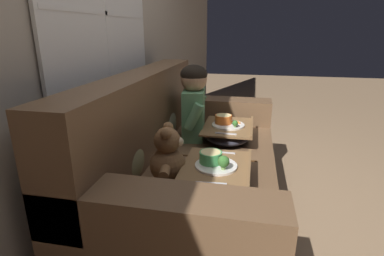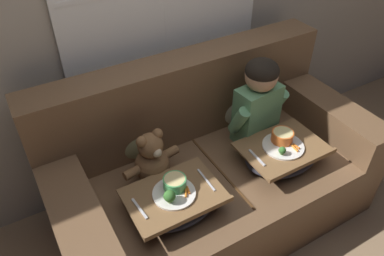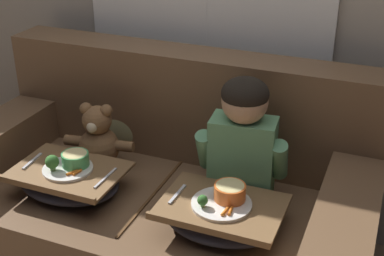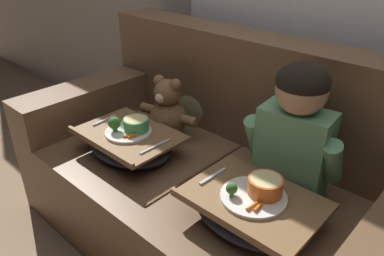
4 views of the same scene
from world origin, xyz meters
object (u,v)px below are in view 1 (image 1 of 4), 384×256
at_px(lap_tray_child, 228,132).
at_px(throw_pillow_behind_child, 167,116).
at_px(couch, 187,170).
at_px(lap_tray_teddy, 216,175).
at_px(throw_pillow_behind_teddy, 131,152).
at_px(child_figure, 194,99).
at_px(teddy_bear, 168,158).

bearing_deg(lap_tray_child, throw_pillow_behind_child, 90.10).
bearing_deg(couch, lap_tray_teddy, -146.46).
bearing_deg(throw_pillow_behind_child, couch, -146.65).
distance_m(throw_pillow_behind_teddy, lap_tray_child, 0.84).
height_order(child_figure, lap_tray_teddy, child_figure).
height_order(throw_pillow_behind_teddy, lap_tray_child, throw_pillow_behind_teddy).
bearing_deg(child_figure, lap_tray_child, -89.85).
height_order(child_figure, lap_tray_child, child_figure).
height_order(teddy_bear, lap_tray_teddy, teddy_bear).
bearing_deg(couch, throw_pillow_behind_teddy, 146.65).
relative_size(couch, lap_tray_child, 3.85).
relative_size(teddy_bear, lap_tray_teddy, 0.72).
bearing_deg(throw_pillow_behind_child, child_figure, -89.97).
bearing_deg(child_figure, lap_tray_teddy, -159.95).
relative_size(child_figure, lap_tray_child, 1.14).
distance_m(child_figure, lap_tray_teddy, 0.78).
height_order(couch, child_figure, child_figure).
bearing_deg(teddy_bear, lap_tray_teddy, -90.04).
height_order(teddy_bear, lap_tray_child, teddy_bear).
bearing_deg(lap_tray_teddy, throw_pillow_behind_teddy, 90.06).
relative_size(throw_pillow_behind_child, throw_pillow_behind_teddy, 1.08).
distance_m(throw_pillow_behind_teddy, lap_tray_teddy, 0.47).
bearing_deg(throw_pillow_behind_child, throw_pillow_behind_teddy, 180.00).
xyz_separation_m(throw_pillow_behind_child, lap_tray_child, (0.00, -0.46, -0.09)).
xyz_separation_m(teddy_bear, lap_tray_child, (0.70, -0.25, -0.07)).
xyz_separation_m(throw_pillow_behind_teddy, teddy_bear, (0.00, -0.21, -0.02)).
relative_size(lap_tray_child, lap_tray_teddy, 1.00).
bearing_deg(teddy_bear, child_figure, 0.28).
bearing_deg(teddy_bear, throw_pillow_behind_teddy, 90.19).
height_order(throw_pillow_behind_child, lap_tray_child, throw_pillow_behind_child).
bearing_deg(throw_pillow_behind_teddy, teddy_bear, -89.81).
relative_size(couch, throw_pillow_behind_teddy, 5.90).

